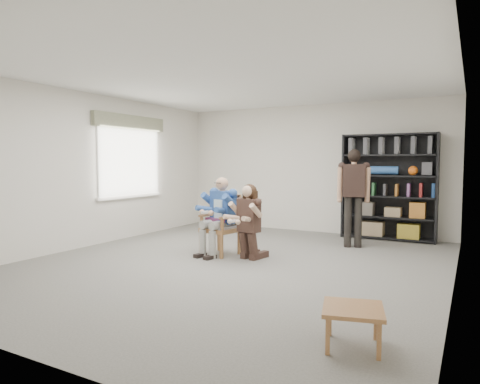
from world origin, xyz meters
The scene contains 9 objects.
room_shell centered at (0.00, 0.00, 1.40)m, with size 6.00×7.00×2.80m, color silver, non-canonical shape.
floor centered at (0.00, 0.00, 0.00)m, with size 6.00×7.00×0.01m, color #615F59.
window_left centered at (-2.95, 1.00, 1.63)m, with size 0.16×2.00×1.75m, color white, non-canonical shape.
armchair centered at (-0.50, 0.47, 0.50)m, with size 0.58×0.56×1.00m, color #A15832, non-canonical shape.
seated_man centered at (-0.50, 0.47, 0.65)m, with size 0.56×0.78×1.30m, color navy, non-canonical shape.
kneeling_woman centered at (0.08, 0.35, 0.60)m, with size 0.50×0.80×1.19m, color #37221E, non-canonical shape.
bookshelf centered at (1.70, 3.28, 1.05)m, with size 1.80×0.38×2.10m, color black, non-canonical shape.
standing_man centered at (1.28, 2.15, 0.88)m, with size 0.55×0.30×1.77m, color black, non-canonical shape.
side_table centered at (2.33, -2.07, 0.17)m, with size 0.49×0.49×0.34m, color #A15832, non-canonical shape.
Camera 1 is at (3.17, -5.56, 1.54)m, focal length 32.00 mm.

